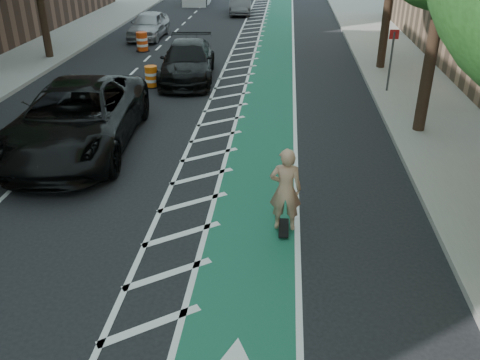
# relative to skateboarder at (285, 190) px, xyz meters

# --- Properties ---
(ground) EXTENTS (120.00, 120.00, 0.00)m
(ground) POSITION_rel_skateboarder_xyz_m (-3.70, -1.73, -1.04)
(ground) COLOR black
(ground) RESTS_ON ground
(bike_lane) EXTENTS (2.00, 90.00, 0.01)m
(bike_lane) POSITION_rel_skateboarder_xyz_m (-0.70, 8.27, -1.03)
(bike_lane) COLOR #16503B
(bike_lane) RESTS_ON ground
(buffer_strip) EXTENTS (1.40, 90.00, 0.01)m
(buffer_strip) POSITION_rel_skateboarder_xyz_m (-2.20, 8.27, -1.03)
(buffer_strip) COLOR silver
(buffer_strip) RESTS_ON ground
(sidewalk_right) EXTENTS (5.00, 90.00, 0.15)m
(sidewalk_right) POSITION_rel_skateboarder_xyz_m (5.80, 8.27, -0.96)
(sidewalk_right) COLOR gray
(sidewalk_right) RESTS_ON ground
(curb_right) EXTENTS (0.12, 90.00, 0.16)m
(curb_right) POSITION_rel_skateboarder_xyz_m (3.35, 8.27, -0.96)
(curb_right) COLOR gray
(curb_right) RESTS_ON ground
(curb_left) EXTENTS (0.12, 90.00, 0.16)m
(curb_left) POSITION_rel_skateboarder_xyz_m (-10.75, 8.27, -0.96)
(curb_left) COLOR gray
(curb_left) RESTS_ON ground
(sign_post) EXTENTS (0.35, 0.08, 2.47)m
(sign_post) POSITION_rel_skateboarder_xyz_m (3.90, 10.27, 0.31)
(sign_post) COLOR #4C4C4C
(sign_post) RESTS_ON ground
(skateboard) EXTENTS (0.22, 0.76, 0.10)m
(skateboard) POSITION_rel_skateboarder_xyz_m (0.00, 0.00, -0.95)
(skateboard) COLOR black
(skateboard) RESTS_ON ground
(skateboarder) EXTENTS (0.69, 0.45, 1.87)m
(skateboarder) POSITION_rel_skateboarder_xyz_m (0.00, 0.00, 0.00)
(skateboarder) COLOR tan
(skateboarder) RESTS_ON skateboard
(suv_near) EXTENTS (3.68, 7.09, 1.91)m
(suv_near) POSITION_rel_skateboarder_xyz_m (-6.10, 4.08, -0.08)
(suv_near) COLOR black
(suv_near) RESTS_ON ground
(suv_far) EXTENTS (2.67, 5.50, 1.54)m
(suv_far) POSITION_rel_skateboarder_xyz_m (-4.22, 11.66, -0.27)
(suv_far) COLOR black
(suv_far) RESTS_ON ground
(car_silver) EXTENTS (1.81, 4.34, 1.47)m
(car_silver) POSITION_rel_skateboarder_xyz_m (-8.00, 19.92, -0.30)
(car_silver) COLOR #A2A1A7
(car_silver) RESTS_ON ground
(car_grey) EXTENTS (1.77, 4.40, 1.42)m
(car_grey) POSITION_rel_skateboarder_xyz_m (-3.50, 29.01, -0.33)
(car_grey) COLOR #545459
(car_grey) RESTS_ON ground
(barrel_a) EXTENTS (0.70, 0.70, 0.95)m
(barrel_a) POSITION_rel_skateboarder_xyz_m (-6.06, 3.92, -0.59)
(barrel_a) COLOR #F0510C
(barrel_a) RESTS_ON ground
(barrel_b) EXTENTS (0.63, 0.63, 0.86)m
(barrel_b) POSITION_rel_skateboarder_xyz_m (-5.50, 10.40, -0.63)
(barrel_b) COLOR orange
(barrel_b) RESTS_ON ground
(barrel_c) EXTENTS (0.71, 0.71, 0.97)m
(barrel_c) POSITION_rel_skateboarder_xyz_m (-7.53, 16.63, -0.58)
(barrel_c) COLOR red
(barrel_c) RESTS_ON ground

